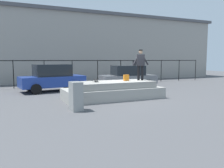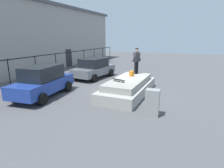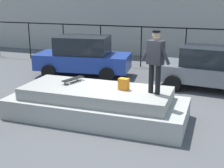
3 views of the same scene
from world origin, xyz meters
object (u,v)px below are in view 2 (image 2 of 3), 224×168
backpack (131,74)px  car_grey_sedan_mid (94,68)px  skateboarder (137,59)px  utility_box (152,103)px  skateboard (118,80)px  car_blue_sedan_near (43,81)px

backpack → car_grey_sedan_mid: bearing=-110.0°
skateboarder → backpack: skateboarder is taller
car_grey_sedan_mid → utility_box: (-5.79, -6.15, -0.25)m
skateboard → utility_box: 2.93m
skateboarder → utility_box: skateboarder is taller
utility_box → car_grey_sedan_mid: bearing=43.2°
skateboarder → car_blue_sedan_near: size_ratio=0.40×
skateboard → car_blue_sedan_near: 4.39m
skateboarder → car_blue_sedan_near: bearing=133.4°
skateboard → skateboarder: bearing=-5.9°
skateboard → backpack: size_ratio=2.56×
skateboarder → backpack: size_ratio=5.19×
car_blue_sedan_near → utility_box: size_ratio=3.64×
backpack → utility_box: backpack is taller
skateboard → backpack: (1.72, -0.22, 0.07)m
skateboard → backpack: backpack is taller
skateboarder → skateboard: skateboarder is taller
car_blue_sedan_near → utility_box: car_blue_sedan_near is taller
car_grey_sedan_mid → utility_box: size_ratio=3.56×
skateboarder → car_grey_sedan_mid: skateboarder is taller
skateboard → car_grey_sedan_mid: bearing=43.6°
utility_box → car_blue_sedan_near: bearing=84.5°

